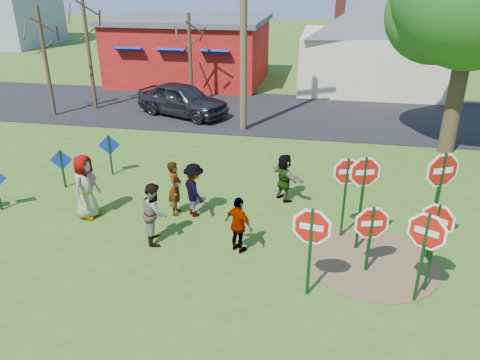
# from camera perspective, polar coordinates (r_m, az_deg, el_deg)

# --- Properties ---
(ground) EXTENTS (120.00, 120.00, 0.00)m
(ground) POSITION_cam_1_polar(r_m,az_deg,el_deg) (13.22, -4.40, -5.55)
(ground) COLOR #385B1A
(ground) RESTS_ON ground
(road) EXTENTS (120.00, 7.50, 0.04)m
(road) POSITION_cam_1_polar(r_m,az_deg,el_deg) (23.68, 2.69, 8.26)
(road) COLOR black
(road) RESTS_ON ground
(dirt_patch) EXTENTS (3.20, 3.20, 0.03)m
(dirt_patch) POSITION_cam_1_polar(r_m,az_deg,el_deg) (12.08, 15.74, -9.58)
(dirt_patch) COLOR brown
(dirt_patch) RESTS_ON ground
(red_building) EXTENTS (9.40, 7.69, 3.90)m
(red_building) POSITION_cam_1_polar(r_m,az_deg,el_deg) (30.63, -6.06, 15.58)
(red_building) COLOR maroon
(red_building) RESTS_ON ground
(cream_house) EXTENTS (9.40, 9.40, 6.50)m
(cream_house) POSITION_cam_1_polar(r_m,az_deg,el_deg) (29.37, 15.85, 16.35)
(cream_house) COLOR beige
(cream_house) RESTS_ON ground
(stop_sign_a) EXTENTS (1.12, 0.19, 2.27)m
(stop_sign_a) POSITION_cam_1_polar(r_m,az_deg,el_deg) (9.92, 8.67, -6.49)
(stop_sign_a) COLOR #103A16
(stop_sign_a) RESTS_ON ground
(stop_sign_b) EXTENTS (0.95, 0.24, 2.38)m
(stop_sign_b) POSITION_cam_1_polar(r_m,az_deg,el_deg) (12.20, 12.85, 0.21)
(stop_sign_b) COLOR #103A16
(stop_sign_b) RESTS_ON ground
(stop_sign_c) EXTENTS (0.83, 0.51, 2.30)m
(stop_sign_c) POSITION_cam_1_polar(r_m,az_deg,el_deg) (10.67, 22.80, -5.51)
(stop_sign_c) COLOR #103A16
(stop_sign_c) RESTS_ON ground
(stop_sign_d) EXTENTS (1.05, 0.50, 2.95)m
(stop_sign_d) POSITION_cam_1_polar(r_m,az_deg,el_deg) (11.73, 23.27, -0.01)
(stop_sign_d) COLOR #103A16
(stop_sign_d) RESTS_ON ground
(stop_sign_e) EXTENTS (1.08, 0.30, 1.85)m
(stop_sign_e) POSITION_cam_1_polar(r_m,az_deg,el_deg) (11.13, 15.70, -5.52)
(stop_sign_e) COLOR #103A16
(stop_sign_e) RESTS_ON ground
(stop_sign_f) EXTENTS (0.98, 0.55, 2.29)m
(stop_sign_f) POSITION_cam_1_polar(r_m,az_deg,el_deg) (10.29, 21.72, -6.53)
(stop_sign_f) COLOR #103A16
(stop_sign_f) RESTS_ON ground
(stop_sign_g) EXTENTS (1.00, 0.31, 2.67)m
(stop_sign_g) POSITION_cam_1_polar(r_m,az_deg,el_deg) (11.66, 14.82, -0.31)
(stop_sign_g) COLOR #103A16
(stop_sign_g) RESTS_ON ground
(blue_diamond_c) EXTENTS (0.68, 0.20, 1.31)m
(blue_diamond_c) POSITION_cam_1_polar(r_m,az_deg,el_deg) (16.16, -20.90, 1.79)
(blue_diamond_c) COLOR #103A16
(blue_diamond_c) RESTS_ON ground
(blue_diamond_d) EXTENTS (0.70, 0.22, 1.45)m
(blue_diamond_d) POSITION_cam_1_polar(r_m,az_deg,el_deg) (16.66, -15.59, 3.51)
(blue_diamond_d) COLOR #103A16
(blue_diamond_d) RESTS_ON ground
(person_a) EXTENTS (0.73, 1.01, 1.90)m
(person_a) POSITION_cam_1_polar(r_m,az_deg,el_deg) (13.92, -18.31, -0.78)
(person_a) COLOR #38538A
(person_a) RESTS_ON ground
(person_b) EXTENTS (0.47, 0.64, 1.63)m
(person_b) POSITION_cam_1_polar(r_m,az_deg,el_deg) (13.59, -7.91, -0.98)
(person_b) COLOR #24735F
(person_b) RESTS_ON ground
(person_c) EXTENTS (0.87, 0.97, 1.65)m
(person_c) POSITION_cam_1_polar(r_m,az_deg,el_deg) (12.30, -10.38, -3.94)
(person_c) COLOR #9A6340
(person_c) RESTS_ON ground
(person_d) EXTENTS (1.12, 1.18, 1.60)m
(person_d) POSITION_cam_1_polar(r_m,az_deg,el_deg) (13.43, -5.61, -1.23)
(person_d) COLOR #2E2F33
(person_d) RESTS_ON ground
(person_e) EXTENTS (0.94, 0.79, 1.50)m
(person_e) POSITION_cam_1_polar(r_m,az_deg,el_deg) (11.69, -0.15, -5.52)
(person_e) COLOR #512F60
(person_e) RESTS_ON ground
(person_f) EXTENTS (1.27, 1.33, 1.51)m
(person_f) POSITION_cam_1_polar(r_m,az_deg,el_deg) (14.35, 5.44, 0.32)
(person_f) COLOR #1E4C2C
(person_f) RESTS_ON ground
(suv) EXTENTS (4.98, 3.45, 1.57)m
(suv) POSITION_cam_1_polar(r_m,az_deg,el_deg) (23.05, -7.02, 9.74)
(suv) COLOR #29292D
(suv) RESTS_ON road
(utility_pole) EXTENTS (2.38, 0.36, 9.74)m
(utility_pole) POSITION_cam_1_polar(r_m,az_deg,el_deg) (19.99, 0.44, 20.20)
(utility_pole) COLOR #4C3823
(utility_pole) RESTS_ON ground
(bare_tree_west) EXTENTS (1.80, 1.80, 5.11)m
(bare_tree_west) POSITION_cam_1_polar(r_m,az_deg,el_deg) (24.19, -22.86, 14.78)
(bare_tree_west) COLOR #382819
(bare_tree_west) RESTS_ON ground
(bare_tree_east) EXTENTS (1.80, 1.80, 4.58)m
(bare_tree_east) POSITION_cam_1_polar(r_m,az_deg,el_deg) (24.98, -6.15, 15.92)
(bare_tree_east) COLOR #382819
(bare_tree_east) RESTS_ON ground
(bare_tree_mid) EXTENTS (1.80, 1.80, 5.95)m
(bare_tree_mid) POSITION_cam_1_polar(r_m,az_deg,el_deg) (24.68, -18.25, 16.87)
(bare_tree_mid) COLOR #382819
(bare_tree_mid) RESTS_ON ground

